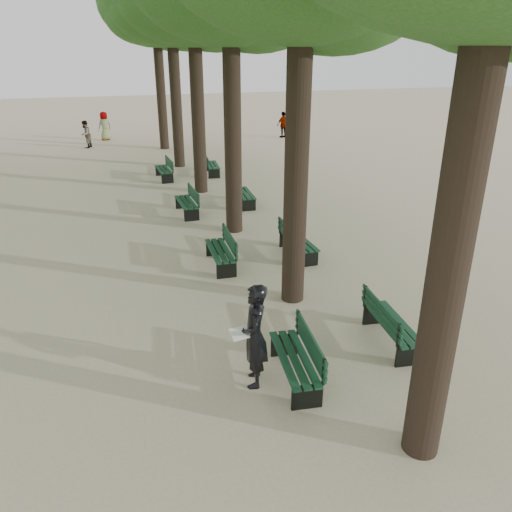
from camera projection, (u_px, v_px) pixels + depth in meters
name	position (u px, v px, depth m)	size (l,w,h in m)	color
ground	(277.00, 387.00, 8.68)	(120.00, 120.00, 0.00)	#BFB491
tree_central_5	(155.00, 3.00, 26.34)	(6.00, 6.00, 9.95)	#33261C
bench_left_0	(295.00, 367.00, 8.77)	(0.80, 1.86, 0.92)	black
bench_left_1	(220.00, 257.00, 13.39)	(0.67, 1.83, 0.92)	black
bench_left_2	(187.00, 207.00, 17.59)	(0.60, 1.81, 0.92)	black
bench_left_3	(164.00, 173.00, 22.32)	(0.62, 1.82, 0.92)	black
bench_right_0	(391.00, 331.00, 9.86)	(0.79, 1.86, 0.92)	black
bench_right_1	(298.00, 247.00, 14.06)	(0.57, 1.80, 0.92)	black
bench_right_2	(244.00, 198.00, 18.66)	(0.72, 1.84, 0.92)	black
bench_right_3	(212.00, 169.00, 23.18)	(0.78, 1.85, 0.92)	black
man_with_map	(255.00, 336.00, 8.44)	(0.72, 0.83, 1.89)	black
pedestrian_a	(85.00, 134.00, 29.20)	(0.76, 0.31, 1.57)	#262628
pedestrian_d	(105.00, 126.00, 31.66)	(0.86, 0.35, 1.76)	#262628
pedestrian_c	(283.00, 125.00, 32.60)	(0.97, 0.33, 1.65)	#262628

